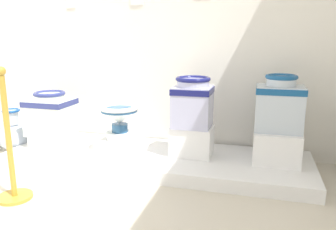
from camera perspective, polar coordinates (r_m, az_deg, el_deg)
display_platform at (r=3.06m, az=-1.98°, el=-7.46°), size 2.69×0.84×0.11m
plinth_block_squat_floral at (r=3.44m, az=-18.98°, el=-3.91°), size 0.33×0.32×0.11m
antique_toilet_squat_floral at (r=3.38m, az=-19.31°, el=0.42°), size 0.41×0.34×0.41m
plinth_block_central_ornate at (r=3.10m, az=-8.11°, el=-5.10°), size 0.35×0.36×0.12m
antique_toilet_central_ornate at (r=3.03m, az=-8.27°, el=-0.34°), size 0.35×0.35×0.31m
plinth_block_tall_cobalt at (r=2.97m, az=4.11°, el=-4.34°), size 0.35×0.28×0.26m
antique_toilet_tall_cobalt at (r=2.89m, az=4.23°, el=2.45°), size 0.33×0.32×0.43m
plinth_block_rightmost at (r=2.96m, az=17.96°, el=-5.00°), size 0.37×0.40×0.27m
antique_toilet_rightmost at (r=2.87m, az=18.46°, el=1.95°), size 0.38×0.28×0.46m
info_placard_first at (r=3.71m, az=-16.18°, el=18.17°), size 0.10×0.01×0.13m
decorative_vase_corner at (r=3.66m, az=-24.81°, el=-3.14°), size 0.29×0.29×0.45m
stanchion_post_near_left at (r=2.61m, az=-25.17°, el=-7.09°), size 0.24×0.24×0.94m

